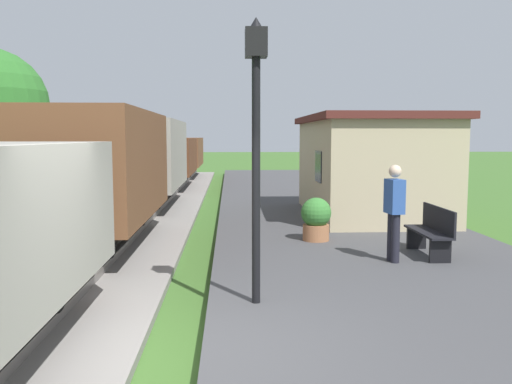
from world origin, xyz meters
TOP-DOWN VIEW (x-y plane):
  - ground_plane at (0.00, 0.00)m, footprint 160.00×160.00m
  - platform_slab at (3.20, 0.00)m, footprint 6.00×60.00m
  - rail_near at (-1.68, 0.00)m, footprint 0.07×60.00m
  - freight_train at (-2.40, 12.38)m, footprint 2.50×32.60m
  - station_hut at (4.40, 9.48)m, footprint 3.50×5.80m
  - bench_near_hut at (4.23, 4.28)m, footprint 0.42×1.50m
  - bench_down_platform at (4.23, 14.29)m, footprint 0.42×1.50m
  - person_waiting at (3.37, 3.83)m, footprint 0.29×0.41m
  - potted_planter at (2.33, 5.84)m, footprint 0.64×0.64m
  - lamp_post_near at (0.84, 1.60)m, footprint 0.28×0.28m

SIDE VIEW (x-z plane):
  - ground_plane at x=0.00m, z-range 0.00..0.00m
  - platform_slab at x=3.20m, z-range 0.00..0.25m
  - rail_near at x=-1.68m, z-range 0.12..0.26m
  - bench_near_hut at x=4.23m, z-range 0.27..1.18m
  - bench_down_platform at x=4.23m, z-range 0.27..1.18m
  - potted_planter at x=2.33m, z-range 0.26..1.18m
  - person_waiting at x=3.37m, z-range 0.33..2.04m
  - freight_train at x=-2.40m, z-range 0.17..2.89m
  - station_hut at x=4.40m, z-range 0.26..3.04m
  - lamp_post_near at x=0.84m, z-range 0.95..4.65m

